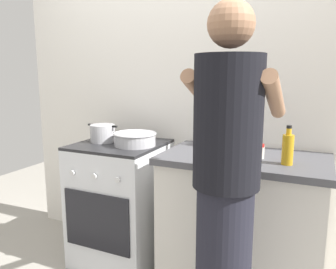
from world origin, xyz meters
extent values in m
cube|color=silver|center=(0.20, 0.50, 1.25)|extent=(3.20, 0.10, 2.50)
cube|color=silver|center=(0.55, 0.15, 0.43)|extent=(0.96, 0.56, 0.86)
cube|color=#4C4C51|center=(0.55, 0.15, 0.88)|extent=(1.00, 0.60, 0.04)
cube|color=silver|center=(-0.35, 0.15, 0.44)|extent=(0.60, 0.60, 0.88)
cube|color=#232326|center=(-0.35, 0.15, 0.89)|extent=(0.60, 0.60, 0.02)
cube|color=black|center=(-0.35, -0.16, 0.42)|extent=(0.51, 0.01, 0.40)
cylinder|color=silver|center=(-0.53, -0.16, 0.74)|extent=(0.04, 0.01, 0.04)
cylinder|color=silver|center=(-0.35, -0.16, 0.74)|extent=(0.04, 0.01, 0.04)
cylinder|color=silver|center=(-0.17, -0.16, 0.74)|extent=(0.04, 0.01, 0.04)
cylinder|color=#B2B2B7|center=(-0.49, 0.14, 0.96)|extent=(0.18, 0.18, 0.13)
cube|color=black|center=(-0.60, 0.14, 1.02)|extent=(0.04, 0.02, 0.01)
cube|color=black|center=(-0.38, 0.14, 1.02)|extent=(0.04, 0.02, 0.01)
cylinder|color=#B7B7BC|center=(-0.21, 0.13, 0.94)|extent=(0.29, 0.29, 0.09)
torus|color=#B7B7BC|center=(-0.21, 0.13, 0.98)|extent=(0.30, 0.30, 0.01)
cylinder|color=silver|center=(0.30, 0.33, 0.97)|extent=(0.10, 0.10, 0.14)
cylinder|color=#9E7547|center=(0.29, 0.33, 1.06)|extent=(0.02, 0.04, 0.29)
sphere|color=#9E7547|center=(0.29, 0.33, 1.21)|extent=(0.03, 0.03, 0.03)
cylinder|color=silver|center=(0.31, 0.34, 1.05)|extent=(0.05, 0.03, 0.26)
sphere|color=silver|center=(0.31, 0.34, 1.19)|extent=(0.03, 0.03, 0.03)
cylinder|color=#B7BABF|center=(0.30, 0.33, 1.04)|extent=(0.05, 0.03, 0.24)
sphere|color=#B7BABF|center=(0.30, 0.33, 1.17)|extent=(0.03, 0.03, 0.03)
cylinder|color=silver|center=(0.33, 0.33, 1.04)|extent=(0.02, 0.06, 0.24)
sphere|color=silver|center=(0.33, 0.33, 1.18)|extent=(0.03, 0.03, 0.03)
cylinder|color=silver|center=(0.32, 0.33, 1.04)|extent=(0.01, 0.05, 0.23)
sphere|color=silver|center=(0.32, 0.33, 1.16)|extent=(0.03, 0.03, 0.03)
cylinder|color=silver|center=(0.65, 0.13, 0.93)|extent=(0.04, 0.04, 0.07)
cylinder|color=red|center=(0.65, 0.13, 0.98)|extent=(0.04, 0.04, 0.02)
cylinder|color=gold|center=(0.81, 0.05, 0.98)|extent=(0.06, 0.06, 0.17)
cylinder|color=gold|center=(0.81, 0.05, 1.09)|extent=(0.03, 0.03, 0.04)
cylinder|color=black|center=(0.81, 0.05, 1.11)|extent=(0.03, 0.03, 0.02)
cylinder|color=black|center=(0.59, -0.44, 1.19)|extent=(0.30, 0.30, 0.58)
sphere|color=#A07254|center=(0.59, -0.44, 1.60)|extent=(0.20, 0.20, 0.20)
cylinder|color=#A07254|center=(0.42, -0.30, 1.30)|extent=(0.07, 0.41, 0.24)
cylinder|color=#A07254|center=(0.76, -0.30, 1.30)|extent=(0.07, 0.41, 0.24)
camera|label=1|loc=(0.95, -1.85, 1.40)|focal=35.63mm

